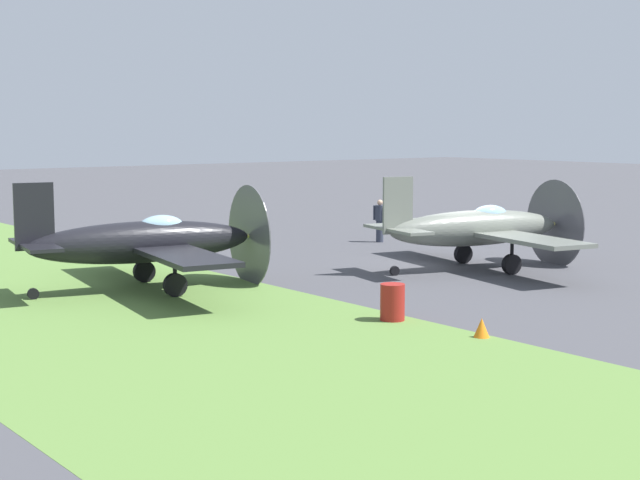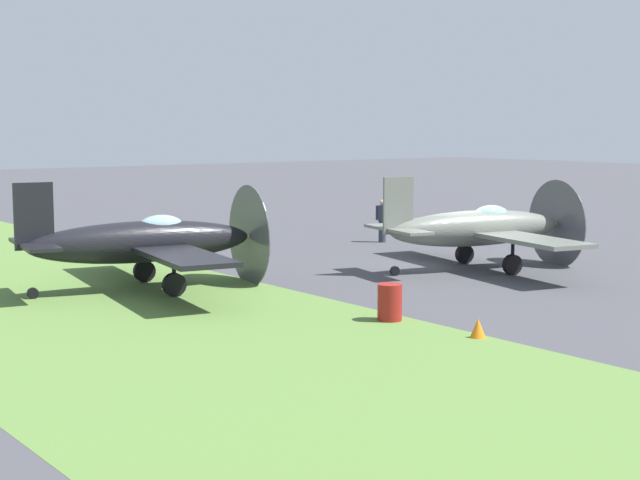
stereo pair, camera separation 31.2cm
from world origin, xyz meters
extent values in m
plane|color=#424247|center=(0.00, 0.00, 0.00)|extent=(160.00, 160.00, 0.00)
cube|color=#567A38|center=(0.00, -12.95, 0.00)|extent=(120.00, 11.00, 0.01)
ellipsoid|color=slate|center=(1.22, -0.33, 1.37)|extent=(2.50, 6.54, 1.17)
cube|color=slate|center=(1.30, 0.04, 1.23)|extent=(9.23, 3.49, 0.13)
cube|color=slate|center=(0.60, -3.20, 2.23)|extent=(0.31, 1.04, 1.80)
cube|color=slate|center=(0.60, -3.20, 1.47)|extent=(3.14, 1.47, 0.09)
cone|color=#B7B24C|center=(1.94, 3.05, 1.37)|extent=(0.73, 0.78, 0.61)
cylinder|color=#4C4C51|center=(1.90, 2.86, 1.37)|extent=(2.97, 0.67, 3.03)
ellipsoid|color=#8CB2C6|center=(1.34, 0.23, 1.78)|extent=(0.93, 1.44, 0.66)
cylinder|color=black|center=(-0.03, 0.42, 0.32)|extent=(0.34, 0.67, 0.64)
cylinder|color=black|center=(-0.03, 0.42, 0.78)|extent=(0.11, 0.11, 0.91)
cylinder|color=black|center=(2.66, -0.15, 0.32)|extent=(0.34, 0.67, 0.64)
cylinder|color=black|center=(2.66, -0.15, 0.78)|extent=(0.11, 0.11, 0.91)
cylinder|color=black|center=(0.58, -3.29, 0.15)|extent=(0.17, 0.32, 0.30)
ellipsoid|color=black|center=(-1.78, -10.89, 1.40)|extent=(2.28, 6.68, 1.20)
cube|color=black|center=(-1.71, -10.51, 1.26)|extent=(9.42, 3.17, 0.14)
cube|color=black|center=(-2.28, -13.84, 2.27)|extent=(0.27, 1.06, 1.84)
cube|color=black|center=(-2.28, -13.84, 1.50)|extent=(3.19, 1.38, 0.10)
cone|color=#B7B24C|center=(-1.19, -7.41, 1.40)|extent=(0.72, 0.77, 0.62)
cylinder|color=#4C4C51|center=(-1.22, -7.60, 1.40)|extent=(3.06, 0.56, 3.09)
ellipsoid|color=#8CB2C6|center=(-1.68, -10.32, 1.82)|extent=(0.89, 1.45, 0.68)
cylinder|color=black|center=(-3.08, -10.18, 0.33)|extent=(0.32, 0.68, 0.66)
cylinder|color=black|center=(-3.08, -10.18, 0.79)|extent=(0.12, 0.12, 0.93)
cylinder|color=black|center=(-0.32, -10.65, 0.33)|extent=(0.32, 0.68, 0.66)
cylinder|color=black|center=(-0.32, -10.65, 0.79)|extent=(0.12, 0.12, 0.93)
cylinder|color=black|center=(-2.30, -13.94, 0.15)|extent=(0.17, 0.32, 0.31)
cylinder|color=#2D3342|center=(-6.35, 2.12, 0.44)|extent=(0.30, 0.30, 0.88)
cylinder|color=#2D3342|center=(-6.35, 2.12, 1.19)|extent=(0.38, 0.38, 0.62)
sphere|color=tan|center=(-6.35, 2.12, 1.61)|extent=(0.23, 0.23, 0.23)
cylinder|color=#2D3342|center=(-6.60, 2.04, 1.19)|extent=(0.11, 0.11, 0.59)
cylinder|color=#2D3342|center=(-6.10, 2.19, 1.19)|extent=(0.11, 0.11, 0.59)
cylinder|color=maroon|center=(5.80, -8.05, 0.45)|extent=(0.60, 0.60, 0.90)
cube|color=olive|center=(-6.08, 5.23, 0.32)|extent=(1.12, 1.12, 0.64)
cone|color=orange|center=(8.44, -7.73, 0.22)|extent=(0.36, 0.36, 0.44)
camera|label=1|loc=(22.98, -23.46, 4.72)|focal=53.95mm
camera|label=2|loc=(23.17, -23.21, 4.72)|focal=53.95mm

